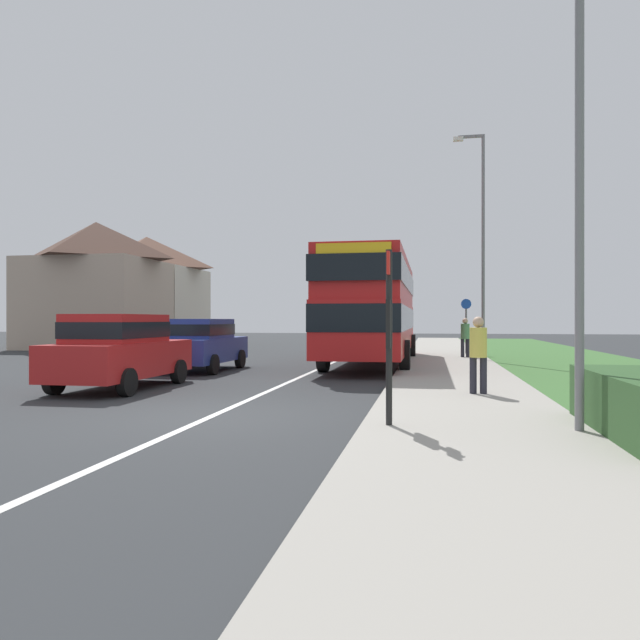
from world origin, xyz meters
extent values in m
plane|color=#2D3033|center=(0.00, 0.00, 0.00)|extent=(120.00, 120.00, 0.00)
cube|color=silver|center=(0.00, 8.00, 0.00)|extent=(0.14, 60.00, 0.01)
cube|color=#9E998E|center=(4.20, 6.00, 0.06)|extent=(3.20, 68.00, 0.12)
cube|color=#3D6B33|center=(8.50, 6.00, 0.04)|extent=(6.00, 68.00, 0.08)
cube|color=red|center=(1.58, 11.70, 1.32)|extent=(2.50, 11.19, 1.65)
cube|color=red|center=(1.58, 11.70, 2.92)|extent=(2.45, 10.96, 1.55)
cube|color=black|center=(1.58, 11.70, 1.65)|extent=(2.53, 11.24, 0.76)
cube|color=black|center=(1.58, 11.70, 3.00)|extent=(2.53, 11.24, 0.72)
cube|color=gold|center=(1.58, 6.16, 3.42)|extent=(2.00, 0.08, 0.44)
cylinder|color=black|center=(0.33, 15.17, 0.50)|extent=(0.30, 1.00, 1.00)
cylinder|color=black|center=(2.83, 15.17, 0.50)|extent=(0.30, 1.00, 1.00)
cylinder|color=black|center=(0.33, 8.63, 0.50)|extent=(0.30, 1.00, 1.00)
cylinder|color=black|center=(2.83, 8.63, 0.50)|extent=(0.30, 1.00, 1.00)
cube|color=#B21E1E|center=(-3.50, 3.36, 0.69)|extent=(1.72, 4.14, 0.79)
cube|color=#B21E1E|center=(-3.50, 3.15, 1.41)|extent=(1.52, 2.28, 0.64)
cube|color=black|center=(-3.50, 3.15, 1.38)|extent=(1.55, 2.30, 0.36)
cylinder|color=black|center=(-4.35, 4.64, 0.30)|extent=(0.20, 0.60, 0.60)
cylinder|color=black|center=(-2.66, 4.64, 0.30)|extent=(0.20, 0.60, 0.60)
cylinder|color=black|center=(-4.35, 2.07, 0.30)|extent=(0.20, 0.60, 0.60)
cylinder|color=black|center=(-2.66, 2.07, 0.30)|extent=(0.20, 0.60, 0.60)
cube|color=navy|center=(-3.51, 8.26, 0.67)|extent=(1.75, 4.04, 0.73)
cube|color=navy|center=(-3.51, 8.06, 1.33)|extent=(1.54, 2.22, 0.60)
cube|color=black|center=(-3.51, 8.06, 1.30)|extent=(1.57, 2.24, 0.34)
cylinder|color=black|center=(-4.36, 9.51, 0.30)|extent=(0.20, 0.60, 0.60)
cylinder|color=black|center=(-2.65, 9.51, 0.30)|extent=(0.20, 0.60, 0.60)
cylinder|color=black|center=(-4.36, 7.01, 0.30)|extent=(0.20, 0.60, 0.60)
cylinder|color=black|center=(-2.65, 7.01, 0.30)|extent=(0.20, 0.60, 0.60)
cylinder|color=#23232D|center=(4.42, 2.96, 0.42)|extent=(0.14, 0.14, 0.85)
cylinder|color=#23232D|center=(4.62, 2.96, 0.42)|extent=(0.14, 0.14, 0.85)
cylinder|color=#D1C14C|center=(4.52, 2.96, 1.15)|extent=(0.34, 0.34, 0.60)
sphere|color=tan|center=(4.52, 2.96, 1.56)|extent=(0.22, 0.22, 0.22)
cylinder|color=#23232D|center=(4.84, 14.77, 0.42)|extent=(0.14, 0.14, 0.85)
cylinder|color=#23232D|center=(5.04, 14.77, 0.42)|extent=(0.14, 0.14, 0.85)
cylinder|color=#518C56|center=(4.94, 14.77, 1.15)|extent=(0.34, 0.34, 0.60)
sphere|color=tan|center=(4.94, 14.77, 1.56)|extent=(0.22, 0.22, 0.22)
cylinder|color=black|center=(3.00, -0.90, 1.30)|extent=(0.09, 0.09, 2.60)
cube|color=red|center=(3.00, -0.90, 2.40)|extent=(0.04, 0.44, 0.32)
cube|color=black|center=(3.00, -0.88, 1.55)|extent=(0.06, 0.52, 0.68)
cylinder|color=slate|center=(5.13, 17.27, 1.05)|extent=(0.08, 0.08, 2.10)
cylinder|color=blue|center=(5.13, 17.27, 2.30)|extent=(0.44, 0.03, 0.44)
cylinder|color=slate|center=(5.54, -0.85, 3.29)|extent=(0.12, 0.12, 6.58)
cylinder|color=slate|center=(5.50, 13.21, 4.23)|extent=(0.12, 0.12, 8.46)
cube|color=slate|center=(5.05, 13.21, 8.41)|extent=(0.90, 0.10, 0.10)
cube|color=silver|center=(4.60, 13.21, 8.34)|extent=(0.36, 0.20, 0.14)
cube|color=tan|center=(-14.89, 20.87, 2.48)|extent=(6.67, 5.88, 4.96)
pyramid|color=#4C3328|center=(-14.89, 20.87, 6.03)|extent=(6.67, 5.88, 2.14)
cube|color=beige|center=(-14.89, 26.87, 2.48)|extent=(6.67, 5.88, 4.96)
pyramid|color=brown|center=(-14.89, 26.87, 6.03)|extent=(6.67, 5.88, 2.14)
camera|label=1|loc=(3.57, -9.25, 1.61)|focal=33.03mm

